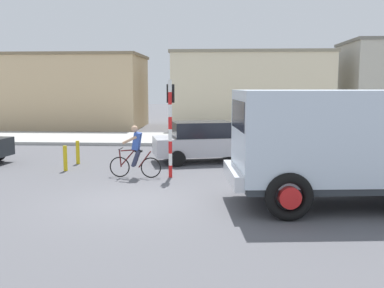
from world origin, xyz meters
TOP-DOWN VIEW (x-y plane):
  - ground_plane at (0.00, 0.00)m, footprint 120.00×120.00m
  - sidewalk_far at (0.00, 13.03)m, footprint 80.00×5.00m
  - truck_foreground at (5.20, 0.01)m, footprint 5.63×3.21m
  - cyclist at (-0.55, 3.04)m, footprint 1.73×0.50m
  - traffic_light_pole at (0.59, 3.23)m, footprint 0.24×0.43m
  - car_white_mid at (5.54, 7.41)m, footprint 4.26×2.46m
  - car_far_side at (1.59, 6.20)m, footprint 4.30×2.65m
  - bollard_near at (-3.25, 4.01)m, footprint 0.14×0.14m
  - bollard_far at (-3.25, 5.41)m, footprint 0.14×0.14m
  - building_corner_left at (-9.03, 20.28)m, footprint 11.58×6.29m
  - building_mid_block at (4.33, 20.26)m, footprint 10.80×5.91m

SIDE VIEW (x-z plane):
  - ground_plane at x=0.00m, z-range 0.00..0.00m
  - sidewalk_far at x=0.00m, z-range 0.00..0.16m
  - bollard_near at x=-3.25m, z-range 0.00..0.90m
  - bollard_far at x=-3.25m, z-range 0.00..0.90m
  - car_white_mid at x=5.54m, z-range 0.02..1.62m
  - car_far_side at x=1.59m, z-range 0.02..1.62m
  - cyclist at x=-0.55m, z-range 0.00..1.72m
  - truck_foreground at x=5.20m, z-range 0.22..3.12m
  - traffic_light_pole at x=0.59m, z-range 0.47..3.67m
  - building_corner_left at x=-9.03m, z-range 0.00..5.18m
  - building_mid_block at x=4.33m, z-range 0.00..5.30m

